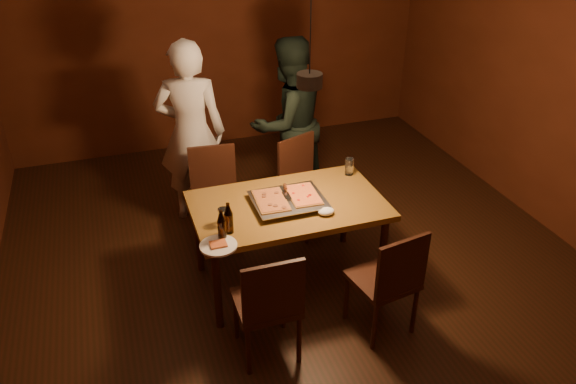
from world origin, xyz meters
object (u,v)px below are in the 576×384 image
object	(u,v)px
chair_far_right	(303,176)
chair_near_left	(269,299)
pizza_tray	(288,202)
plate_slice	(218,246)
beer_bottle_b	(229,218)
chair_near_right	(391,275)
chair_far_left	(215,187)
beer_bottle_a	(222,225)
diner_dark	(288,123)
diner_white	(191,133)
pendant_lamp	(310,79)
dining_table	(288,211)

from	to	relation	value
chair_far_right	chair_near_left	world-z (taller)	same
pizza_tray	plate_slice	distance (m)	0.75
beer_bottle_b	chair_near_left	bearing A→B (deg)	-76.63
chair_far_right	chair_near_right	xyz separation A→B (m)	(0.08, -1.59, 0.00)
chair_far_right	chair_near_right	world-z (taller)	same
chair_far_left	beer_bottle_a	xyz separation A→B (m)	(-0.17, -1.13, 0.33)
beer_bottle_a	pizza_tray	bearing A→B (deg)	26.68
chair_far_right	chair_near_left	size ratio (longest dim) A/B	1.12
chair_far_right	diner_dark	bearing A→B (deg)	-114.34
chair_near_left	beer_bottle_b	bearing A→B (deg)	104.11
pizza_tray	plate_slice	xyz separation A→B (m)	(-0.64, -0.38, -0.01)
chair_far_left	beer_bottle_a	distance (m)	1.19
chair_near_right	plate_slice	bearing A→B (deg)	149.74
chair_near_right	beer_bottle_b	xyz separation A→B (m)	(-1.02, 0.58, 0.33)
beer_bottle_b	plate_slice	bearing A→B (deg)	-127.01
chair_far_right	beer_bottle_b	xyz separation A→B (m)	(-0.94, -1.01, 0.33)
diner_white	pendant_lamp	xyz separation A→B (m)	(0.66, -1.34, 0.88)
beer_bottle_b	diner_dark	bearing A→B (deg)	57.88
pizza_tray	beer_bottle_b	world-z (taller)	beer_bottle_b
dining_table	beer_bottle_a	xyz separation A→B (m)	(-0.60, -0.31, 0.19)
pizza_tray	pendant_lamp	bearing A→B (deg)	-15.28
chair_near_left	pendant_lamp	world-z (taller)	pendant_lamp
dining_table	chair_far_left	distance (m)	0.93
dining_table	beer_bottle_b	xyz separation A→B (m)	(-0.53, -0.25, 0.19)
chair_near_right	chair_far_right	bearing A→B (deg)	83.19
beer_bottle_a	diner_dark	bearing A→B (deg)	57.28
chair_far_left	beer_bottle_b	xyz separation A→B (m)	(-0.11, -1.07, 0.33)
chair_far_right	plate_slice	world-z (taller)	chair_far_right
pizza_tray	beer_bottle_a	xyz separation A→B (m)	(-0.59, -0.30, 0.09)
beer_bottle_b	beer_bottle_a	bearing A→B (deg)	-134.68
beer_bottle_b	plate_slice	xyz separation A→B (m)	(-0.11, -0.15, -0.11)
chair_near_left	chair_near_right	world-z (taller)	same
chair_near_right	beer_bottle_a	xyz separation A→B (m)	(-1.08, 0.51, 0.33)
dining_table	plate_slice	size ratio (longest dim) A/B	5.73
chair_far_left	chair_far_right	xyz separation A→B (m)	(0.83, -0.06, 0.00)
plate_slice	chair_near_right	bearing A→B (deg)	-20.61
dining_table	chair_near_left	bearing A→B (deg)	-116.73
pizza_tray	pendant_lamp	distance (m)	1.00
beer_bottle_b	pendant_lamp	bearing A→B (deg)	15.50
dining_table	beer_bottle_b	distance (m)	0.62
chair_near_left	chair_near_right	xyz separation A→B (m)	(0.89, -0.03, 0.00)
plate_slice	diner_dark	distance (m)	2.01
chair_near_left	pizza_tray	xyz separation A→B (m)	(0.40, 0.78, 0.24)
chair_far_left	beer_bottle_b	world-z (taller)	beer_bottle_b
chair_near_right	diner_white	bearing A→B (deg)	105.93
pendant_lamp	dining_table	bearing A→B (deg)	154.46
pizza_tray	chair_far_left	bearing A→B (deg)	120.38
dining_table	chair_far_right	xyz separation A→B (m)	(0.41, 0.76, -0.14)
diner_white	dining_table	bearing A→B (deg)	126.61
chair_far_right	diner_white	xyz separation A→B (m)	(-0.93, 0.52, 0.35)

